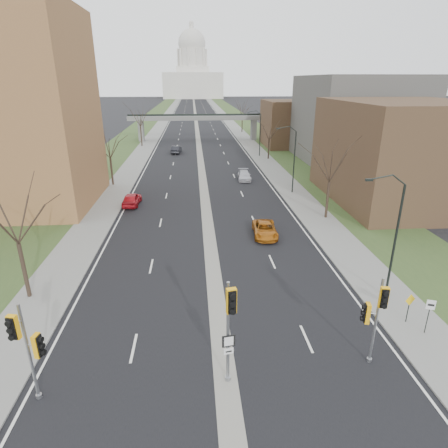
{
  "coord_description": "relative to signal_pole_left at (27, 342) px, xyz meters",
  "views": [
    {
      "loc": [
        -1.29,
        -15.6,
        14.2
      ],
      "look_at": [
        0.87,
        10.92,
        3.94
      ],
      "focal_mm": 30.0,
      "sensor_mm": 36.0,
      "label": 1
    }
  ],
  "objects": [
    {
      "name": "grass_verge_left",
      "position": [
        -9.15,
        151.44,
        -3.37
      ],
      "size": [
        8.0,
        600.0,
        0.1
      ],
      "primitive_type": "cube",
      "color": "#273E1C",
      "rests_on": "ground"
    },
    {
      "name": "sidewalk_right",
      "position": [
        20.85,
        151.44,
        -3.36
      ],
      "size": [
        4.0,
        600.0,
        0.12
      ],
      "primitive_type": "cube",
      "color": "gray",
      "rests_on": "ground"
    },
    {
      "name": "car_right_near",
      "position": [
        14.26,
        19.05,
        -2.76
      ],
      "size": [
        2.53,
        4.9,
        1.32
      ],
      "primitive_type": "imported",
      "rotation": [
        0.0,
        0.0,
        -0.07
      ],
      "color": "#A65911",
      "rests_on": "ground"
    },
    {
      "name": "tree_right_b",
      "position": [
        21.85,
        56.44,
        2.4
      ],
      "size": [
        6.3,
        6.3,
        8.22
      ],
      "color": "#382B21",
      "rests_on": "sidewalk_right"
    },
    {
      "name": "speed_limit_sign",
      "position": [
        21.0,
        3.31,
        -1.75
      ],
      "size": [
        0.46,
        0.2,
        2.25
      ],
      "rotation": [
        0.0,
        0.0,
        -0.36
      ],
      "color": "black",
      "rests_on": "sidewalk_right"
    },
    {
      "name": "streetlight_near",
      "position": [
        19.84,
        7.44,
        3.53
      ],
      "size": [
        2.61,
        0.2,
        8.7
      ],
      "color": "black",
      "rests_on": "sidewalk_right"
    },
    {
      "name": "car_left_far",
      "position": [
        4.04,
        64.17,
        -2.65
      ],
      "size": [
        2.13,
        4.82,
        1.54
      ],
      "primitive_type": "imported",
      "rotation": [
        0.0,
        0.0,
        3.03
      ],
      "color": "black",
      "rests_on": "ground"
    },
    {
      "name": "tree_right_c",
      "position": [
        21.85,
        96.44,
        3.62
      ],
      "size": [
        7.65,
        7.65,
        9.99
      ],
      "color": "#382B21",
      "rests_on": "sidewalk_right"
    },
    {
      "name": "median_strip",
      "position": [
        8.85,
        151.44,
        -3.42
      ],
      "size": [
        1.2,
        600.0,
        0.02
      ],
      "primitive_type": "cube",
      "color": "gray",
      "rests_on": "ground"
    },
    {
      "name": "ground",
      "position": [
        8.85,
        1.44,
        -3.42
      ],
      "size": [
        700.0,
        700.0,
        0.0
      ],
      "primitive_type": "plane",
      "color": "black",
      "rests_on": "ground"
    },
    {
      "name": "tree_left_a",
      "position": [
        -4.15,
        9.44,
        3.21
      ],
      "size": [
        7.2,
        7.2,
        9.4
      ],
      "color": "#382B21",
      "rests_on": "sidewalk_left"
    },
    {
      "name": "road_surface",
      "position": [
        8.85,
        151.44,
        -3.42
      ],
      "size": [
        20.0,
        600.0,
        0.01
      ],
      "primitive_type": "cube",
      "color": "black",
      "rests_on": "ground"
    },
    {
      "name": "car_left_near",
      "position": [
        -0.03,
        29.85,
        -2.65
      ],
      "size": [
        2.04,
        4.61,
        1.54
      ],
      "primitive_type": "imported",
      "rotation": [
        0.0,
        0.0,
        3.09
      ],
      "color": "#B1141D",
      "rests_on": "ground"
    },
    {
      "name": "tree_left_b",
      "position": [
        -4.15,
        39.44,
        2.81
      ],
      "size": [
        6.75,
        6.75,
        8.81
      ],
      "color": "#382B21",
      "rests_on": "sidewalk_left"
    },
    {
      "name": "warning_sign",
      "position": [
        20.47,
        4.44,
        -2.03
      ],
      "size": [
        0.74,
        0.25,
        1.97
      ],
      "rotation": [
        0.0,
        0.0,
        0.3
      ],
      "color": "black",
      "rests_on": "sidewalk_right"
    },
    {
      "name": "tree_right_a",
      "position": [
        21.85,
        23.44,
        3.21
      ],
      "size": [
        7.2,
        7.2,
        9.4
      ],
      "color": "#382B21",
      "rests_on": "sidewalk_right"
    },
    {
      "name": "streetlight_far",
      "position": [
        19.84,
        59.44,
        3.53
      ],
      "size": [
        2.61,
        0.2,
        8.7
      ],
      "color": "black",
      "rests_on": "sidewalk_right"
    },
    {
      "name": "tree_left_c",
      "position": [
        -4.15,
        73.44,
        3.62
      ],
      "size": [
        7.65,
        7.65,
        9.99
      ],
      "color": "#382B21",
      "rests_on": "sidewalk_left"
    },
    {
      "name": "sidewalk_left",
      "position": [
        -3.15,
        151.44,
        -3.36
      ],
      "size": [
        4.0,
        600.0,
        0.12
      ],
      "primitive_type": "cube",
      "color": "gray",
      "rests_on": "ground"
    },
    {
      "name": "commercial_block_far",
      "position": [
        30.85,
        71.44,
        1.58
      ],
      "size": [
        14.0,
        14.0,
        10.0
      ],
      "primitive_type": "cube",
      "color": "#503825",
      "rests_on": "ground"
    },
    {
      "name": "grass_verge_right",
      "position": [
        26.85,
        151.44,
        -3.37
      ],
      "size": [
        8.0,
        600.0,
        0.1
      ],
      "primitive_type": "cube",
      "color": "#273E1C",
      "rests_on": "ground"
    },
    {
      "name": "capitol",
      "position": [
        8.85,
        321.44,
        15.18
      ],
      "size": [
        48.0,
        42.0,
        55.75
      ],
      "color": "silver",
      "rests_on": "ground"
    },
    {
      "name": "pedestrian_bridge",
      "position": [
        8.85,
        81.44,
        1.42
      ],
      "size": [
        34.0,
        3.0,
        6.45
      ],
      "color": "slate",
      "rests_on": "ground"
    },
    {
      "name": "commercial_block_mid",
      "position": [
        36.85,
        53.44,
        4.08
      ],
      "size": [
        18.0,
        22.0,
        15.0
      ],
      "primitive_type": "cube",
      "color": "#575550",
      "rests_on": "ground"
    },
    {
      "name": "streetlight_mid",
      "position": [
        19.84,
        33.44,
        3.53
      ],
      "size": [
        2.61,
        0.2,
        8.7
      ],
      "color": "black",
      "rests_on": "sidewalk_right"
    },
    {
      "name": "signal_pole_right",
      "position": [
        16.49,
        1.2,
        -0.09
      ],
      "size": [
        0.86,
        1.04,
        5.09
      ],
      "rotation": [
        0.0,
        0.0,
        -0.19
      ],
      "color": "gray",
      "rests_on": "ground"
    },
    {
      "name": "car_right_mid",
      "position": [
        15.15,
        41.06,
        -2.75
      ],
      "size": [
        2.14,
        4.72,
        1.34
      ],
      "primitive_type": "imported",
      "rotation": [
        0.0,
        0.0,
        -0.06
      ],
      "color": "#B9B9C1",
      "rests_on": "ground"
    },
    {
      "name": "commercial_block_near",
      "position": [
        32.85,
        29.44,
        2.58
      ],
      "size": [
        16.0,
        20.0,
        12.0
      ],
      "primitive_type": "cube",
      "color": "#503825",
      "rests_on": "ground"
    },
    {
      "name": "signal_pole_left",
      "position": [
        0.0,
        0.0,
        0.0
      ],
      "size": [
        1.1,
        0.87,
        5.23
      ],
      "rotation": [
        0.0,
        0.0,
        -0.23
      ],
      "color": "gray",
      "rests_on": "ground"
    },
    {
      "name": "signal_pole_median",
      "position": [
        9.01,
        0.31,
        0.53
      ],
      "size": [
        0.68,
        0.94,
        5.66
      ],
      "rotation": [
        0.0,
        0.0,
        0.17
      ],
      "color": "gray",
      "rests_on": "ground"
    }
  ]
}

